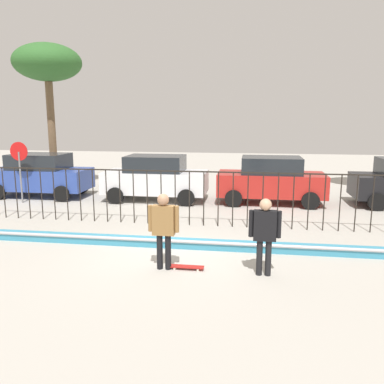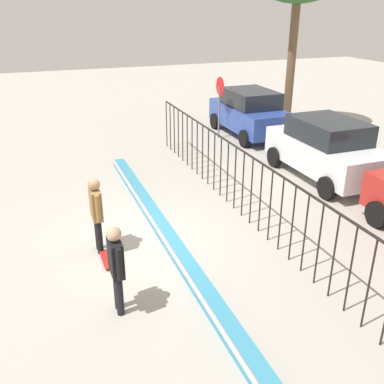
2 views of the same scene
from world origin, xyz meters
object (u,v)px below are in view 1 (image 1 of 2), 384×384
object	(u,v)px
skateboarder	(164,224)
parked_car_blue	(40,175)
skateboard	(187,267)
stop_sign	(20,164)
parked_car_red	(271,180)
palm_tree_short	(48,65)
parked_car_white	(156,178)
camera_operator	(265,230)

from	to	relation	value
skateboarder	parked_car_blue	world-z (taller)	parked_car_blue
skateboard	stop_sign	size ratio (longest dim) A/B	0.32
skateboard	skateboarder	bearing A→B (deg)	-162.59
parked_car_red	palm_tree_short	distance (m)	11.76
parked_car_red	stop_sign	xyz separation A→B (m)	(-10.12, -1.47, 0.64)
parked_car_red	stop_sign	bearing A→B (deg)	-169.56
parked_car_white	parked_car_red	distance (m)	4.79
stop_sign	palm_tree_short	size ratio (longest dim) A/B	0.36
skateboarder	parked_car_blue	xyz separation A→B (m)	(-7.31, 7.60, -0.09)
parked_car_blue	parked_car_red	world-z (taller)	same
parked_car_red	stop_sign	size ratio (longest dim) A/B	1.72
stop_sign	parked_car_white	bearing A→B (deg)	14.04
parked_car_red	palm_tree_short	bearing A→B (deg)	171.37
parked_car_white	skateboard	bearing A→B (deg)	-67.79
skateboard	parked_car_blue	bearing A→B (deg)	147.54
parked_car_white	parked_car_red	bearing A→B (deg)	4.95
parked_car_blue	parked_car_white	world-z (taller)	same
camera_operator	parked_car_red	size ratio (longest dim) A/B	0.40
skateboard	stop_sign	world-z (taller)	stop_sign
parked_car_white	stop_sign	size ratio (longest dim) A/B	1.72
skateboard	parked_car_red	distance (m)	8.01
camera_operator	palm_tree_short	bearing A→B (deg)	-8.54
stop_sign	parked_car_blue	bearing A→B (deg)	87.14
skateboarder	stop_sign	distance (m)	9.67
parked_car_white	palm_tree_short	xyz separation A→B (m)	(-5.70, 2.14, 4.94)
skateboarder	parked_car_white	size ratio (longest dim) A/B	0.41
parked_car_white	skateboarder	bearing A→B (deg)	-71.53
parked_car_blue	camera_operator	bearing A→B (deg)	-36.04
skateboard	palm_tree_short	xyz separation A→B (m)	(-8.26, 9.64, 5.85)
parked_car_white	parked_car_red	xyz separation A→B (m)	(4.79, 0.14, 0.00)
parked_car_red	skateboard	bearing A→B (deg)	-104.03
camera_operator	stop_sign	bearing A→B (deg)	2.69
camera_operator	parked_car_blue	size ratio (longest dim) A/B	0.40
stop_sign	palm_tree_short	distance (m)	5.53
skateboarder	skateboard	size ratio (longest dim) A/B	2.22
parked_car_white	palm_tree_short	distance (m)	7.83
skateboarder	parked_car_white	xyz separation A→B (m)	(-2.04, 7.56, -0.09)
parked_car_blue	palm_tree_short	bearing A→B (deg)	104.14
parked_car_white	palm_tree_short	world-z (taller)	palm_tree_short
camera_operator	stop_sign	world-z (taller)	stop_sign
camera_operator	parked_car_red	bearing A→B (deg)	-57.90
skateboarder	palm_tree_short	xyz separation A→B (m)	(-7.74, 9.69, 4.84)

